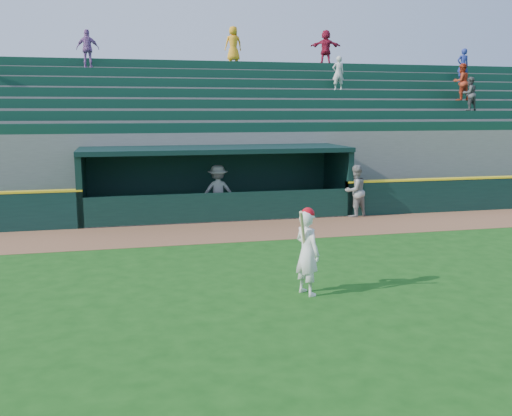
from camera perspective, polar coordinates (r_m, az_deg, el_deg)
The scene contains 7 objects.
ground at distance 13.21m, azimuth 1.63°, elevation -6.72°, with size 120.00×120.00×0.00m, color #184B12.
warning_track at distance 17.84m, azimuth -2.47°, elevation -2.35°, with size 40.00×3.00×0.01m, color brown.
dugout_player_front at distance 20.48m, azimuth 9.87°, elevation 1.69°, with size 0.90×0.70×1.85m, color gray.
dugout_player_inside at distance 20.05m, azimuth -3.83°, elevation 1.66°, with size 1.20×0.69×1.86m, color gray.
dugout at distance 20.64m, azimuth -4.15°, elevation 3.09°, with size 9.40×2.80×2.46m.
stands at distance 25.06m, azimuth -5.90°, elevation 6.64°, with size 34.50×6.25×7.57m.
batter_at_plate at distance 11.69m, azimuth 5.15°, elevation -4.31°, with size 0.64×0.83×1.83m.
Camera 1 is at (-3.31, -12.23, 3.75)m, focal length 40.00 mm.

